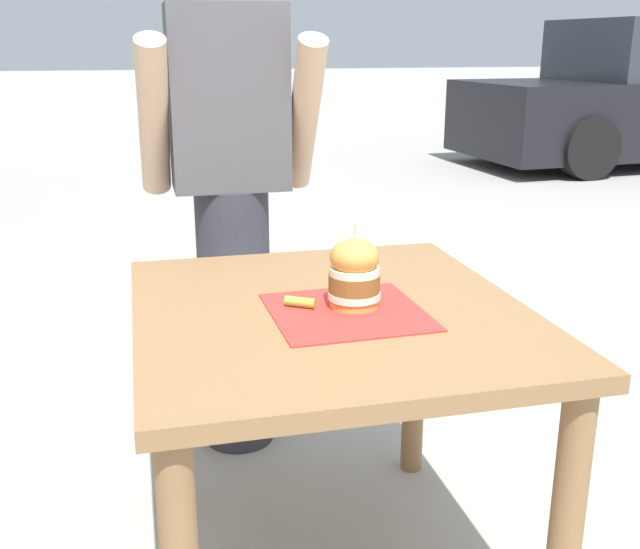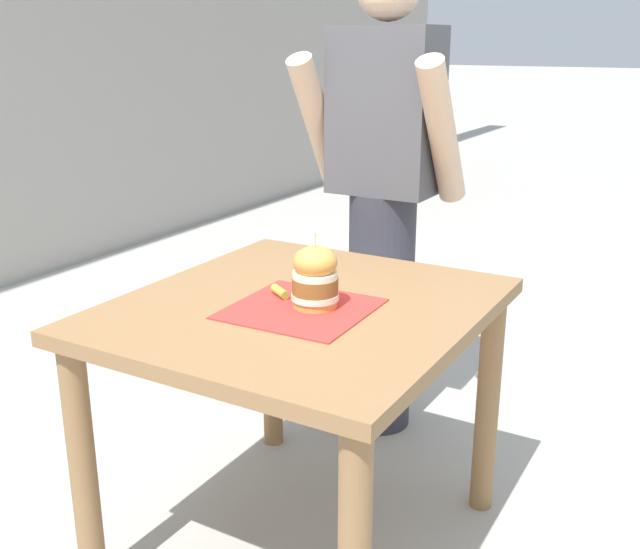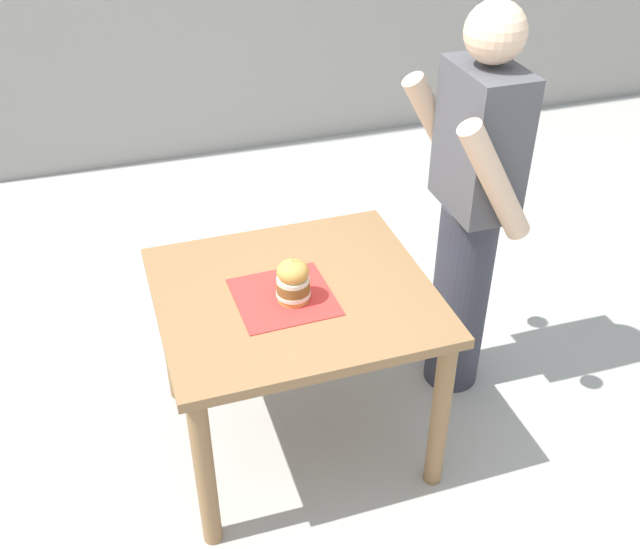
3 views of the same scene
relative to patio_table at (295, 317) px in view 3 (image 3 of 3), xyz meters
name	(u,v)px [view 3 (image 3 of 3)]	position (x,y,z in m)	size (l,w,h in m)	color
ground_plane	(298,433)	(0.00, 0.00, -0.63)	(80.00, 80.00, 0.00)	#ADAAA3
patio_table	(295,317)	(0.00, 0.00, 0.00)	(0.91, 1.00, 0.75)	olive
serving_paper	(284,297)	(0.03, -0.05, 0.13)	(0.35, 0.35, 0.00)	red
sandwich	(293,281)	(0.05, -0.02, 0.21)	(0.12, 0.12, 0.20)	gold
pickle_spear	(290,276)	(-0.07, 0.01, 0.14)	(0.02, 0.02, 0.07)	#8EA83D
diner_across_table	(471,209)	(-0.13, 0.77, 0.26)	(0.55, 0.35, 1.69)	#33333D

